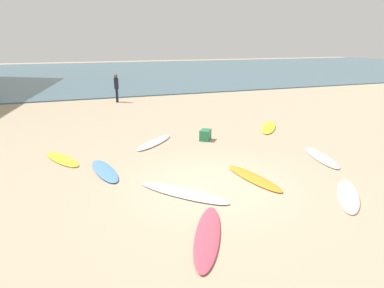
{
  "coord_description": "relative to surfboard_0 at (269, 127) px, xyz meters",
  "views": [
    {
      "loc": [
        -3.41,
        -7.7,
        3.77
      ],
      "look_at": [
        0.47,
        2.87,
        0.3
      ],
      "focal_mm": 31.39,
      "sensor_mm": 36.0,
      "label": 1
    }
  ],
  "objects": [
    {
      "name": "ground_plane",
      "position": [
        -4.89,
        -4.87,
        -0.04
      ],
      "size": [
        120.0,
        120.0,
        0.0
      ],
      "primitive_type": "plane",
      "color": "tan"
    },
    {
      "name": "ocean_water",
      "position": [
        -4.89,
        30.74,
        0.0
      ],
      "size": [
        120.0,
        40.0,
        0.08
      ],
      "primitive_type": "cube",
      "color": "#426675",
      "rests_on": "ground_plane"
    },
    {
      "name": "surfboard_0",
      "position": [
        0.0,
        0.0,
        0.0
      ],
      "size": [
        1.92,
        2.28,
        0.08
      ],
      "primitive_type": "ellipsoid",
      "rotation": [
        0.0,
        0.0,
        -0.65
      ],
      "color": "yellow",
      "rests_on": "ground_plane"
    },
    {
      "name": "surfboard_1",
      "position": [
        -5.8,
        -5.11,
        -0.0
      ],
      "size": [
        2.12,
        2.33,
        0.07
      ],
      "primitive_type": "ellipsoid",
      "rotation": [
        0.0,
        0.0,
        0.71
      ],
      "color": "white",
      "rests_on": "ground_plane"
    },
    {
      "name": "surfboard_2",
      "position": [
        -7.52,
        -2.87,
        0.01
      ],
      "size": [
        0.86,
        2.14,
        0.09
      ],
      "primitive_type": "ellipsoid",
      "rotation": [
        0.0,
        0.0,
        0.15
      ],
      "color": "#568FDE",
      "rests_on": "ground_plane"
    },
    {
      "name": "surfboard_3",
      "position": [
        -3.61,
        -4.88,
        -0.0
      ],
      "size": [
        0.89,
        2.31,
        0.08
      ],
      "primitive_type": "ellipsoid",
      "rotation": [
        0.0,
        0.0,
        0.17
      ],
      "color": "orange",
      "rests_on": "ground_plane"
    },
    {
      "name": "surfboard_4",
      "position": [
        -5.41,
        -0.52,
        0.0
      ],
      "size": [
        1.98,
        1.98,
        0.08
      ],
      "primitive_type": "ellipsoid",
      "rotation": [
        0.0,
        0.0,
        2.36
      ],
      "color": "white",
      "rests_on": "ground_plane"
    },
    {
      "name": "surfboard_5",
      "position": [
        -0.57,
        -4.1,
        0.0
      ],
      "size": [
        1.09,
        2.3,
        0.08
      ],
      "primitive_type": "ellipsoid",
      "rotation": [
        0.0,
        0.0,
        -0.25
      ],
      "color": "silver",
      "rests_on": "ground_plane"
    },
    {
      "name": "surfboard_6",
      "position": [
        -1.92,
        -6.68,
        -0.01
      ],
      "size": [
        1.77,
        1.95,
        0.06
      ],
      "primitive_type": "ellipsoid",
      "rotation": [
        0.0,
        0.0,
        2.44
      ],
      "color": "#EFE9CD",
      "rests_on": "ground_plane"
    },
    {
      "name": "surfboard_7",
      "position": [
        -5.98,
        -7.16,
        -0.0
      ],
      "size": [
        1.54,
        2.37,
        0.07
      ],
      "primitive_type": "ellipsoid",
      "rotation": [
        0.0,
        0.0,
        2.67
      ],
      "color": "#D5475B",
      "rests_on": "ground_plane"
    },
    {
      "name": "surfboard_8",
      "position": [
        -8.73,
        -1.3,
        -0.01
      ],
      "size": [
        1.36,
        2.08,
        0.06
      ],
      "primitive_type": "ellipsoid",
      "rotation": [
        0.0,
        0.0,
        3.58
      ],
      "color": "yellow",
      "rests_on": "ground_plane"
    },
    {
      "name": "beachgoer_near",
      "position": [
        -5.42,
        9.17,
        0.96
      ],
      "size": [
        0.34,
        0.34,
        1.78
      ],
      "rotation": [
        0.0,
        0.0,
        1.31
      ],
      "color": "#191E33",
      "rests_on": "ground_plane"
    },
    {
      "name": "beach_cooler",
      "position": [
        -3.4,
        -0.77,
        0.17
      ],
      "size": [
        0.6,
        0.63,
        0.42
      ],
      "primitive_type": "cube",
      "rotation": [
        0.0,
        0.0,
        0.91
      ],
      "color": "#287F51",
      "rests_on": "ground_plane"
    }
  ]
}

